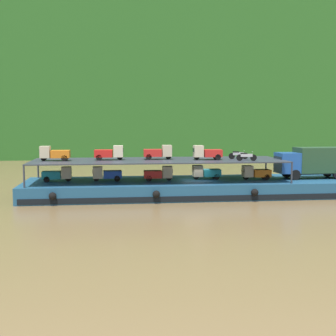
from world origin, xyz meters
name	(u,v)px	position (x,y,z in m)	size (l,w,h in m)	color
ground_plane	(197,195)	(0.00, 0.00, 0.00)	(400.00, 400.00, 0.00)	brown
hillside_far_bank	(149,61)	(0.00, 60.58, 20.96)	(132.04, 36.97, 37.21)	#286023
cargo_barge	(197,188)	(0.00, -0.02, 0.75)	(33.13, 8.61, 1.50)	navy
covered_lorry	(312,161)	(11.58, -0.11, 3.19)	(7.92, 2.54, 3.10)	#1E4C99
cargo_rack	(159,160)	(-3.80, 0.00, 3.44)	(23.93, 7.28, 2.00)	#2D333D
mini_truck_lower_stern	(57,174)	(-13.38, 0.41, 2.19)	(2.78, 1.26, 1.38)	teal
mini_truck_lower_aft	(107,174)	(-8.77, 0.23, 2.19)	(2.79, 1.29, 1.38)	#1E47B7
mini_truck_lower_mid	(159,174)	(-3.81, -0.12, 2.19)	(2.76, 1.24, 1.38)	red
mini_truck_lower_fore	(206,172)	(0.93, 0.52, 2.19)	(2.78, 1.26, 1.38)	teal
mini_truck_lower_bow	(256,172)	(5.72, -0.33, 2.19)	(2.76, 1.24, 1.38)	orange
mini_truck_upper_stern	(54,153)	(-13.57, 0.04, 4.19)	(2.75, 1.22, 1.38)	orange
mini_truck_upper_mid	(109,153)	(-8.47, 0.37, 4.19)	(2.77, 1.26, 1.38)	red
mini_truck_upper_fore	(158,152)	(-3.77, 0.57, 4.19)	(2.75, 1.21, 1.38)	red
mini_truck_upper_bow	(207,153)	(0.82, -0.45, 4.19)	(2.75, 1.21, 1.38)	red
motorcycle_upper_port	(246,156)	(4.20, -2.18, 3.93)	(1.90, 0.55, 0.87)	black
motorcycle_upper_centre	(238,155)	(4.03, 0.00, 3.93)	(1.90, 0.55, 0.87)	black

